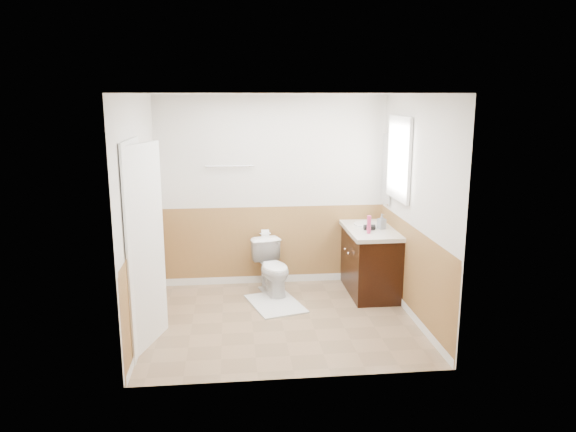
{
  "coord_description": "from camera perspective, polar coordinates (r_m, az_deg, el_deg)",
  "views": [
    {
      "loc": [
        -0.53,
        -5.68,
        2.48
      ],
      "look_at": [
        0.1,
        0.25,
        1.15
      ],
      "focal_mm": 33.71,
      "sensor_mm": 36.0,
      "label": 1
    }
  ],
  "objects": [
    {
      "name": "window_glass",
      "position": [
        6.63,
        11.75,
        5.98
      ],
      "size": [
        0.01,
        0.7,
        0.9
      ],
      "primitive_type": "cube",
      "color": "white",
      "rests_on": "wall_right"
    },
    {
      "name": "wall_left",
      "position": [
        5.89,
        -15.39,
        0.07
      ],
      "size": [
        0.0,
        3.0,
        3.0
      ],
      "primitive_type": "plane",
      "rotation": [
        1.57,
        0.0,
        1.57
      ],
      "color": "silver",
      "rests_on": "floor"
    },
    {
      "name": "ceiling",
      "position": [
        5.71,
        -0.75,
        12.77
      ],
      "size": [
        3.0,
        3.0,
        0.0
      ],
      "primitive_type": "plane",
      "rotation": [
        3.14,
        0.0,
        0.0
      ],
      "color": "white",
      "rests_on": "floor"
    },
    {
      "name": "vanity_knob_left",
      "position": [
        6.83,
        6.41,
        -3.94
      ],
      "size": [
        0.03,
        0.03,
        0.03
      ],
      "primitive_type": "sphere",
      "color": "silver",
      "rests_on": "vanity_cabinet"
    },
    {
      "name": "wainscot_front",
      "position": [
        4.85,
        0.76,
        -11.52
      ],
      "size": [
        3.0,
        0.0,
        3.0
      ],
      "primitive_type": "plane",
      "rotation": [
        -1.57,
        0.0,
        0.0
      ],
      "color": "#A47541",
      "rests_on": "floor"
    },
    {
      "name": "toilet",
      "position": [
        6.9,
        -1.62,
        -5.5
      ],
      "size": [
        0.55,
        0.74,
        0.68
      ],
      "primitive_type": "imported",
      "rotation": [
        0.0,
        0.0,
        0.28
      ],
      "color": "white",
      "rests_on": "floor"
    },
    {
      "name": "soap_dispenser",
      "position": [
        6.86,
        9.85,
        -0.55
      ],
      "size": [
        0.11,
        0.11,
        0.19
      ],
      "primitive_type": "imported",
      "rotation": [
        0.0,
        0.0,
        0.35
      ],
      "color": "gray",
      "rests_on": "countertop"
    },
    {
      "name": "window_frame",
      "position": [
        6.62,
        11.62,
        5.98
      ],
      "size": [
        0.04,
        0.8,
        1.0
      ],
      "primitive_type": "cube",
      "color": "white",
      "rests_on": "wall_right"
    },
    {
      "name": "tp_holder_bar",
      "position": [
        7.15,
        -2.42,
        -1.87
      ],
      "size": [
        0.14,
        0.02,
        0.02
      ],
      "primitive_type": "cylinder",
      "rotation": [
        0.0,
        1.57,
        0.0
      ],
      "color": "silver",
      "rests_on": "wall_back"
    },
    {
      "name": "towel_bar",
      "position": [
        6.99,
        -6.2,
        5.25
      ],
      "size": [
        0.62,
        0.02,
        0.02
      ],
      "primitive_type": "cylinder",
      "rotation": [
        0.0,
        1.57,
        0.0
      ],
      "color": "silver",
      "rests_on": "wall_back"
    },
    {
      "name": "floor",
      "position": [
        6.22,
        -0.68,
        -10.92
      ],
      "size": [
        3.0,
        3.0,
        0.0
      ],
      "primitive_type": "plane",
      "color": "#8C7051",
      "rests_on": "ground"
    },
    {
      "name": "vanity_knob_right",
      "position": [
        7.01,
        6.06,
        -3.48
      ],
      "size": [
        0.03,
        0.03,
        0.03
      ],
      "primitive_type": "sphere",
      "color": "silver",
      "rests_on": "vanity_cabinet"
    },
    {
      "name": "countertop",
      "position": [
        6.92,
        8.64,
        -1.43
      ],
      "size": [
        0.6,
        1.15,
        0.05
      ],
      "primitive_type": "cube",
      "color": "silver",
      "rests_on": "vanity_cabinet"
    },
    {
      "name": "hair_dryer_body",
      "position": [
        6.78,
        8.58,
        -1.19
      ],
      "size": [
        0.14,
        0.07,
        0.07
      ],
      "primitive_type": "cylinder",
      "rotation": [
        0.0,
        1.57,
        0.0
      ],
      "color": "black",
      "rests_on": "countertop"
    },
    {
      "name": "wainscot_back",
      "position": [
        7.27,
        -1.65,
        -3.26
      ],
      "size": [
        3.0,
        0.0,
        3.0
      ],
      "primitive_type": "plane",
      "rotation": [
        1.57,
        0.0,
        0.0
      ],
      "color": "#A47541",
      "rests_on": "floor"
    },
    {
      "name": "faucet",
      "position": [
        7.08,
        9.84,
        -0.35
      ],
      "size": [
        0.02,
        0.02,
        0.14
      ],
      "primitive_type": "cylinder",
      "color": "silver",
      "rests_on": "countertop"
    },
    {
      "name": "wainscot_left",
      "position": [
        6.09,
        -14.87,
        -6.83
      ],
      "size": [
        0.0,
        2.6,
        2.6
      ],
      "primitive_type": "plane",
      "rotation": [
        1.57,
        0.0,
        1.57
      ],
      "color": "#A47541",
      "rests_on": "floor"
    },
    {
      "name": "hair_dryer_handle",
      "position": [
        6.78,
        8.32,
        -1.44
      ],
      "size": [
        0.03,
        0.03,
        0.07
      ],
      "primitive_type": "cylinder",
      "color": "black",
      "rests_on": "countertop"
    },
    {
      "name": "mirror_panel",
      "position": [
        7.13,
        10.36,
        4.87
      ],
      "size": [
        0.02,
        0.35,
        0.9
      ],
      "primitive_type": "cube",
      "color": "silver",
      "rests_on": "wall_right"
    },
    {
      "name": "wall_back",
      "position": [
        7.11,
        -1.7,
        2.59
      ],
      "size": [
        3.0,
        0.0,
        3.0
      ],
      "primitive_type": "plane",
      "rotation": [
        1.57,
        0.0,
        0.0
      ],
      "color": "silver",
      "rests_on": "floor"
    },
    {
      "name": "vanity_cabinet",
      "position": [
        7.03,
        8.6,
        -4.79
      ],
      "size": [
        0.55,
        1.1,
        0.8
      ],
      "primitive_type": "cube",
      "color": "black",
      "rests_on": "floor"
    },
    {
      "name": "bath_mat",
      "position": [
        6.65,
        -1.34,
        -9.24
      ],
      "size": [
        0.75,
        0.92,
        0.02
      ],
      "primitive_type": "cube",
      "rotation": [
        0.0,
        0.0,
        0.28
      ],
      "color": "silver",
      "rests_on": "floor"
    },
    {
      "name": "lotion_bottle",
      "position": [
        6.6,
        8.53,
        -0.9
      ],
      "size": [
        0.05,
        0.05,
        0.22
      ],
      "primitive_type": "cylinder",
      "color": "#C23263",
      "rests_on": "countertop"
    },
    {
      "name": "door_knob",
      "position": [
        5.83,
        -13.85,
        -3.03
      ],
      "size": [
        0.06,
        0.06,
        0.06
      ],
      "primitive_type": "sphere",
      "color": "silver",
      "rests_on": "door"
    },
    {
      "name": "wainscot_right",
      "position": [
        6.35,
        12.88,
        -5.94
      ],
      "size": [
        0.0,
        2.6,
        2.6
      ],
      "primitive_type": "plane",
      "rotation": [
        1.57,
        0.0,
        -1.57
      ],
      "color": "#A47541",
      "rests_on": "floor"
    },
    {
      "name": "door_frame",
      "position": [
        5.51,
        -15.75,
        -3.16
      ],
      "size": [
        0.02,
        0.92,
        2.1
      ],
      "primitive_type": "cube",
      "color": "white",
      "rests_on": "wall_left"
    },
    {
      "name": "wall_right",
      "position": [
        6.16,
        13.32,
        0.71
      ],
      "size": [
        0.0,
        3.0,
        3.0
      ],
      "primitive_type": "plane",
      "rotation": [
        1.57,
        0.0,
        -1.57
      ],
      "color": "silver",
      "rests_on": "floor"
    },
    {
      "name": "wall_front",
      "position": [
        4.58,
        0.8,
        -2.99
      ],
      "size": [
        3.0,
        0.0,
        3.0
      ],
      "primitive_type": "plane",
      "rotation": [
        -1.57,
        0.0,
        0.0
      ],
      "color": "silver",
      "rests_on": "floor"
    },
    {
      "name": "tp_sheet",
      "position": [
        7.18,
        -2.42,
        -2.72
      ],
      "size": [
        0.1,
        0.01,
        0.16
      ],
      "primitive_type": "cube",
      "color": "white",
      "rests_on": "tp_roll"
    },
    {
      "name": "tp_roll",
      "position": [
        7.15,
        -2.42,
        -1.87
      ],
      "size": [
        0.1,
        0.11,
        0.11
      ],
      "primitive_type": "cylinder",
      "rotation": [
        0.0,
        1.57,
        0.0
      ],
      "color": "white",
      "rests_on": "tp_holder_bar"
    },
    {
      "name": "door",
      "position": [
        5.5,
        -14.96,
        -3.25
      ],
      "size": [
        0.29,
        0.78,
        2.04
      ],
      "primitive_type": "cube",
      "rotation": [
        0.0,
        0.0,
        -0.31
      ],
      "color": "white",
      "rests_on": "wall_left"
    },
    {
      "name": "sink_basin",
      "position": [
        7.05,
        8.42,
        -0.86
      ],
      "size": [
        0.36,
        0.36,
        0.02
      ],
      "primitive_type": "cylinder",
      "color": "white",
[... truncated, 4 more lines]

